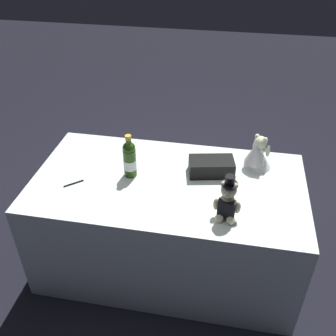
{
  "coord_description": "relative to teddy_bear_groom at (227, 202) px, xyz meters",
  "views": [
    {
      "loc": [
        -0.35,
        1.88,
        2.2
      ],
      "look_at": [
        0.0,
        0.0,
        0.84
      ],
      "focal_mm": 40.84,
      "sensor_mm": 36.0,
      "label": 1
    }
  ],
  "objects": [
    {
      "name": "signing_pen",
      "position": [
        0.95,
        -0.12,
        -0.1
      ],
      "size": [
        0.11,
        0.1,
        0.01
      ],
      "color": "black",
      "rests_on": "reception_table"
    },
    {
      "name": "ground_plane",
      "position": [
        0.38,
        -0.26,
        -0.84
      ],
      "size": [
        12.0,
        12.0,
        0.0
      ],
      "primitive_type": "plane",
      "color": "black"
    },
    {
      "name": "teddy_bear_bride",
      "position": [
        -0.17,
        -0.52,
        -0.0
      ],
      "size": [
        0.21,
        0.23,
        0.23
      ],
      "color": "white",
      "rests_on": "reception_table"
    },
    {
      "name": "teddy_bear_groom",
      "position": [
        0.0,
        0.0,
        0.0
      ],
      "size": [
        0.15,
        0.14,
        0.27
      ],
      "color": "beige",
      "rests_on": "reception_table"
    },
    {
      "name": "gift_case_black",
      "position": [
        0.12,
        -0.4,
        -0.05
      ],
      "size": [
        0.31,
        0.21,
        0.1
      ],
      "color": "black",
      "rests_on": "reception_table"
    },
    {
      "name": "reception_table",
      "position": [
        0.38,
        -0.26,
        -0.47
      ],
      "size": [
        1.71,
        0.92,
        0.74
      ],
      "primitive_type": "cube",
      "color": "white",
      "rests_on": "ground_plane"
    },
    {
      "name": "champagne_bottle",
      "position": [
        0.62,
        -0.28,
        0.02
      ],
      "size": [
        0.08,
        0.08,
        0.29
      ],
      "color": "#25470F",
      "rests_on": "reception_table"
    }
  ]
}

